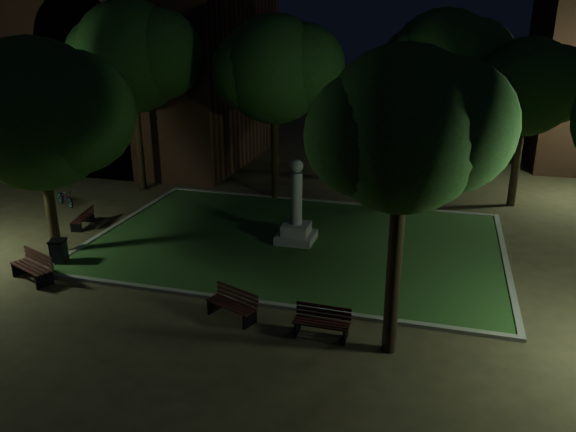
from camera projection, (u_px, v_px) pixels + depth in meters
The scene contains 19 objects.
ground at pixel (282, 263), 19.74m from camera, with size 80.00×80.00×0.00m, color #473D27.
lawn at pixel (296, 242), 21.54m from camera, with size 15.00×10.00×0.08m, color #2C5122.
lawn_kerb at pixel (296, 241), 21.54m from camera, with size 15.40×10.40×0.12m.
monument at pixel (296, 219), 21.24m from camera, with size 1.40×1.40×3.20m.
building_main at pixel (93, 32), 33.84m from camera, with size 20.00×12.00×15.00m.
tree_west at pixel (40, 115), 18.90m from camera, with size 6.36×5.19×7.67m.
tree_north_wl at pixel (277, 70), 24.81m from camera, with size 5.90×4.81×8.41m.
tree_north_er at pixel (445, 65), 26.51m from camera, with size 6.36×5.19×8.66m.
tree_ne at pixel (529, 87), 24.07m from camera, with size 5.18×4.23×7.48m.
tree_se at pixel (407, 131), 12.63m from camera, with size 4.73×3.86×7.69m.
tree_nw at pixel (133, 56), 26.16m from camera, with size 6.42×5.24×9.09m.
lamppost_nw at pixel (133, 111), 31.22m from camera, with size 1.18×0.28×4.74m.
bench_near_left at pixel (233, 305), 16.03m from camera, with size 1.66×1.09×0.86m.
bench_near_right at pixel (322, 323), 15.11m from camera, with size 1.54×0.57×0.84m.
bench_west_near at pixel (33, 267), 18.36m from camera, with size 1.81×1.20×0.94m.
bench_left_side at pixel (83, 219), 23.07m from camera, with size 0.73×1.44×0.76m.
bench_far_side at pixel (424, 193), 26.41m from camera, with size 1.58×0.81×0.83m.
trash_bin at pixel (59, 252), 19.53m from camera, with size 0.66×0.66×0.91m.
bicycle at pixel (65, 198), 25.72m from camera, with size 0.51×1.46×0.77m, color black.
Camera 1 is at (5.10, -17.33, 8.14)m, focal length 35.00 mm.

